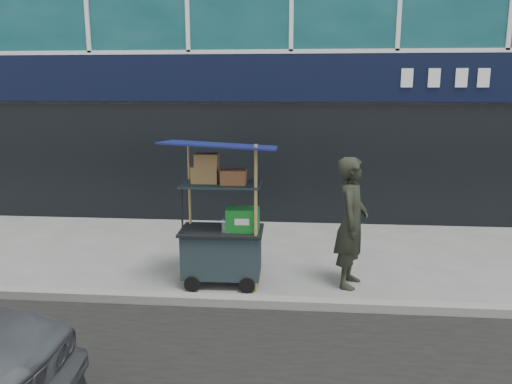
# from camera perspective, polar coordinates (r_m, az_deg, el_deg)

# --- Properties ---
(ground) EXTENTS (80.00, 80.00, 0.00)m
(ground) POSITION_cam_1_polar(r_m,az_deg,el_deg) (6.65, 2.93, -12.31)
(ground) COLOR slate
(ground) RESTS_ON ground
(curb) EXTENTS (80.00, 0.18, 0.12)m
(curb) POSITION_cam_1_polar(r_m,az_deg,el_deg) (6.44, 2.86, -12.55)
(curb) COLOR gray
(curb) RESTS_ON ground
(vendor_cart) EXTENTS (1.55, 1.11, 2.05)m
(vendor_cart) POSITION_cam_1_polar(r_m,az_deg,el_deg) (6.97, -3.81, -4.85)
(vendor_cart) COLOR black
(vendor_cart) RESTS_ON ground
(vendor_man) EXTENTS (0.59, 0.75, 1.81)m
(vendor_man) POSITION_cam_1_polar(r_m,az_deg,el_deg) (6.97, 10.87, -3.45)
(vendor_man) COLOR black
(vendor_man) RESTS_ON ground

